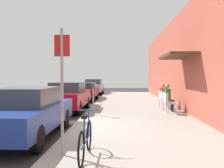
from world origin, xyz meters
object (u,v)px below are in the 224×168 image
Objects in this scene: parked_car_0 at (26,112)px; parked_car_3 at (94,86)px; parking_meter at (93,97)px; cafe_chair_2 at (163,98)px; street_sign at (62,81)px; cafe_chair_1 at (167,100)px; bicycle_0 at (86,140)px; seated_patron_2 at (164,95)px; parked_car_1 at (68,96)px; seated_patron_1 at (168,96)px; cafe_chair_0 at (170,102)px; parked_car_2 at (84,91)px.

parked_car_3 reaches higher than parked_car_0.
parking_meter is 4.15m from cafe_chair_2.
cafe_chair_1 is (3.36, 6.56, -1.02)m from street_sign.
parking_meter is at bearing 94.84° from bicycle_0.
seated_patron_2 is (3.37, 2.50, -0.07)m from parking_meter.
parked_car_1 is (-0.00, 5.49, 0.02)m from parked_car_0.
parked_car_3 is 5.06× the size of cafe_chair_1.
bicycle_0 is 1.97× the size of cafe_chair_2.
parked_car_1 is 7.83m from bicycle_0.
parked_car_1 is 4.87m from cafe_chair_2.
seated_patron_1 is 1.00× the size of seated_patron_2.
parked_car_1 is 5.12m from cafe_chair_0.
parked_car_2 is 5.06× the size of cafe_chair_1.
parked_car_0 is 1.00× the size of parked_car_2.
parking_meter is at bearing -158.04° from cafe_chair_1.
cafe_chair_2 is (4.86, -5.35, -0.06)m from parked_car_2.
parked_car_0 is at bearing -136.12° from cafe_chair_1.
bicycle_0 is (2.01, -2.07, -0.25)m from parked_car_0.
parking_meter is at bearing 89.45° from street_sign.
bicycle_0 is at bearing -110.18° from seated_patron_2.
cafe_chair_1 is at bearing -9.61° from parked_car_1.
cafe_chair_0 is at bearing -70.36° from parked_car_3.
parked_car_3 is 19.46m from street_sign.
parked_car_3 is 5.06× the size of cafe_chair_2.
seated_patron_1 is at bearing -87.11° from cafe_chair_2.
seated_patron_1 is (3.42, 6.57, -0.82)m from street_sign.
street_sign is (1.50, -1.89, 0.91)m from parked_car_0.
parked_car_0 reaches higher than seated_patron_1.
parked_car_0 is at bearing -114.92° from parking_meter.
parked_car_2 is at bearing -90.00° from parked_car_3.
parked_car_3 is at bearing 112.59° from cafe_chair_2.
parking_meter is at bearing -158.24° from seated_patron_1.
seated_patron_1 is at bearing -9.38° from parked_car_1.
seated_patron_1 is at bearing 9.91° from cafe_chair_1.
bicycle_0 is 1.33× the size of seated_patron_2.
cafe_chair_0 is (4.86, -13.61, -0.14)m from parked_car_3.
cafe_chair_0 is at bearing -18.29° from parked_car_1.
cafe_chair_0 is 0.67× the size of seated_patron_2.
parked_car_1 is at bearing 104.87° from bicycle_0.
parked_car_3 is at bearing 109.64° from cafe_chair_0.
seated_patron_2 reaches higher than bicycle_0.
bicycle_0 reaches higher than cafe_chair_1.
bicycle_0 is at bearing -85.16° from parking_meter.
cafe_chair_0 is 0.78m from cafe_chair_1.
parked_car_1 is at bearing -176.11° from cafe_chair_2.
seated_patron_1 reaches higher than cafe_chair_2.
street_sign reaches higher than bicycle_0.
street_sign is at bearing -85.57° from parked_car_3.
bicycle_0 is at bearing -112.89° from cafe_chair_1.
parked_car_0 is 1.00× the size of parked_car_1.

